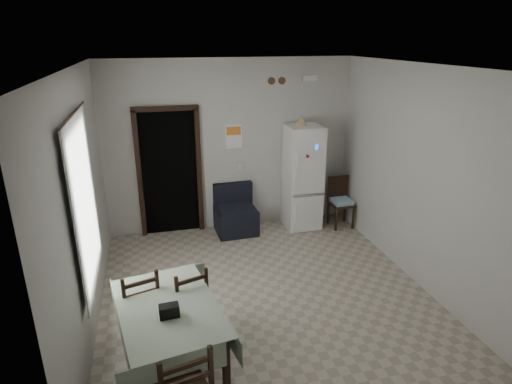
{
  "coord_description": "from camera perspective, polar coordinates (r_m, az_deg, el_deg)",
  "views": [
    {
      "loc": [
        -1.31,
        -4.71,
        3.21
      ],
      "look_at": [
        0.0,
        0.5,
        1.25
      ],
      "focal_mm": 30.0,
      "sensor_mm": 36.0,
      "label": 1
    }
  ],
  "objects": [
    {
      "name": "calendar",
      "position": [
        7.26,
        -2.99,
        7.37
      ],
      "size": [
        0.28,
        0.02,
        0.4
      ],
      "primitive_type": "cube",
      "color": "white",
      "rests_on": "ground"
    },
    {
      "name": "black_bag",
      "position": [
        4.23,
        -11.51,
        -15.26
      ],
      "size": [
        0.19,
        0.12,
        0.12
      ],
      "primitive_type": "cube",
      "rotation": [
        0.0,
        0.0,
        0.07
      ],
      "color": "black",
      "rests_on": "dining_table"
    },
    {
      "name": "vent_left",
      "position": [
        7.26,
        2.08,
        14.59
      ],
      "size": [
        0.12,
        0.03,
        0.12
      ],
      "primitive_type": "cylinder",
      "rotation": [
        1.57,
        0.0,
        0.0
      ],
      "color": "brown",
      "rests_on": "ground"
    },
    {
      "name": "corner_chair",
      "position": [
        7.7,
        11.33,
        -1.42
      ],
      "size": [
        0.39,
        0.39,
        0.89
      ],
      "primitive_type": null,
      "rotation": [
        0.0,
        0.0,
        0.03
      ],
      "color": "black",
      "rests_on": "ground"
    },
    {
      "name": "ground",
      "position": [
        5.85,
        1.23,
        -13.25
      ],
      "size": [
        4.5,
        4.5,
        0.0
      ],
      "primitive_type": "plane",
      "color": "#A89D89",
      "rests_on": "ground"
    },
    {
      "name": "curtain_rod",
      "position": [
        4.62,
        -23.24,
        9.6
      ],
      "size": [
        0.02,
        1.6,
        0.02
      ],
      "primitive_type": "cylinder",
      "rotation": [
        1.57,
        0.0,
        0.0
      ],
      "color": "black",
      "rests_on": "ground"
    },
    {
      "name": "vent_right",
      "position": [
        7.31,
        3.48,
        14.6
      ],
      "size": [
        0.12,
        0.03,
        0.12
      ],
      "primitive_type": "cylinder",
      "rotation": [
        1.57,
        0.0,
        0.0
      ],
      "color": "brown",
      "rests_on": "ground"
    },
    {
      "name": "tan_cone",
      "position": [
        7.2,
        6.03,
        9.41
      ],
      "size": [
        0.22,
        0.22,
        0.16
      ],
      "primitive_type": "cone",
      "rotation": [
        0.0,
        0.0,
        -0.13
      ],
      "color": "tan",
      "rests_on": "fridge"
    },
    {
      "name": "wall_back",
      "position": [
        7.3,
        -3.38,
        6.06
      ],
      "size": [
        4.2,
        0.02,
        2.9
      ],
      "primitive_type": null,
      "color": "beige",
      "rests_on": "ground"
    },
    {
      "name": "wall_front",
      "position": [
        3.3,
        12.05,
        -12.75
      ],
      "size": [
        4.2,
        0.02,
        2.9
      ],
      "primitive_type": null,
      "color": "beige",
      "rests_on": "ground"
    },
    {
      "name": "navy_seat",
      "position": [
        7.32,
        -2.71,
        -2.44
      ],
      "size": [
        0.71,
        0.68,
        0.82
      ],
      "primitive_type": null,
      "rotation": [
        0.0,
        0.0,
        0.04
      ],
      "color": "black",
      "rests_on": "ground"
    },
    {
      "name": "dining_chair_far_left",
      "position": [
        4.95,
        -15.35,
        -14.4
      ],
      "size": [
        0.5,
        0.5,
        0.94
      ],
      "primitive_type": null,
      "rotation": [
        0.0,
        0.0,
        3.43
      ],
      "color": "black",
      "rests_on": "ground"
    },
    {
      "name": "light_switch",
      "position": [
        7.41,
        -2.16,
        3.49
      ],
      "size": [
        0.08,
        0.02,
        0.12
      ],
      "primitive_type": "cube",
      "color": "beige",
      "rests_on": "ground"
    },
    {
      "name": "calendar_image",
      "position": [
        7.23,
        -3.0,
        8.13
      ],
      "size": [
        0.24,
        0.01,
        0.14
      ],
      "primitive_type": "cube",
      "color": "orange",
      "rests_on": "ground"
    },
    {
      "name": "curtain",
      "position": [
        4.86,
        -21.84,
        -1.44
      ],
      "size": [
        0.02,
        1.45,
        1.85
      ],
      "primitive_type": "cube",
      "color": "white",
      "rests_on": "ground"
    },
    {
      "name": "wall_right",
      "position": [
        6.08,
        20.82,
        1.86
      ],
      "size": [
        0.02,
        4.5,
        2.9
      ],
      "primitive_type": null,
      "color": "beige",
      "rests_on": "ground"
    },
    {
      "name": "window_recess",
      "position": [
        4.88,
        -23.11,
        -1.54
      ],
      "size": [
        0.1,
        1.2,
        1.6
      ],
      "primitive_type": "cube",
      "color": "silver",
      "rests_on": "ground"
    },
    {
      "name": "emergency_light",
      "position": [
        7.44,
        7.12,
        14.82
      ],
      "size": [
        0.25,
        0.07,
        0.09
      ],
      "primitive_type": "cube",
      "color": "white",
      "rests_on": "ground"
    },
    {
      "name": "wall_left",
      "position": [
        5.09,
        -22.11,
        -1.74
      ],
      "size": [
        0.02,
        4.5,
        2.9
      ],
      "primitive_type": null,
      "color": "beige",
      "rests_on": "ground"
    },
    {
      "name": "ceiling",
      "position": [
        4.9,
        1.49,
        16.41
      ],
      "size": [
        4.2,
        4.5,
        0.02
      ],
      "primitive_type": null,
      "color": "white",
      "rests_on": "ground"
    },
    {
      "name": "dining_table",
      "position": [
        4.61,
        -11.29,
        -18.48
      ],
      "size": [
        1.16,
        1.55,
        0.73
      ],
      "primitive_type": null,
      "rotation": [
        0.0,
        0.0,
        0.17
      ],
      "color": "#9AAC93",
      "rests_on": "ground"
    },
    {
      "name": "fridge",
      "position": [
        7.46,
        6.25,
        1.95
      ],
      "size": [
        0.59,
        0.59,
        1.81
      ],
      "primitive_type": null,
      "rotation": [
        0.0,
        0.0,
        -0.0
      ],
      "color": "white",
      "rests_on": "ground"
    },
    {
      "name": "doorway",
      "position": [
        7.48,
        -11.54,
        2.94
      ],
      "size": [
        1.06,
        0.52,
        2.22
      ],
      "color": "black",
      "rests_on": "ground"
    },
    {
      "name": "dining_chair_far_right",
      "position": [
        4.93,
        -9.18,
        -14.23
      ],
      "size": [
        0.49,
        0.49,
        0.91
      ],
      "primitive_type": null,
      "rotation": [
        0.0,
        0.0,
        3.45
      ],
      "color": "black",
      "rests_on": "ground"
    }
  ]
}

